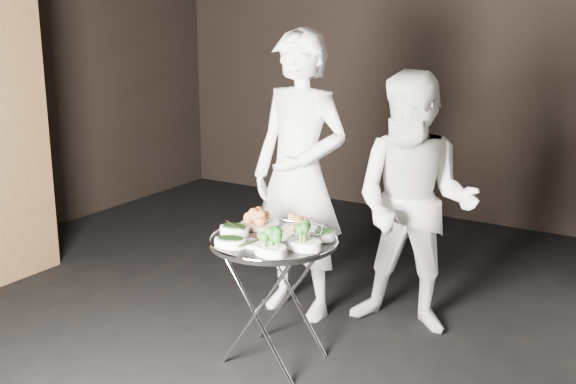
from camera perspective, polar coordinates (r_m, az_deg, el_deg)
The scene contains 16 objects.
floor at distance 4.05m, azimuth -4.06°, elevation -14.71°, with size 6.00×7.00×0.05m, color black.
wall_back at distance 6.72m, azimuth 13.77°, elevation 10.40°, with size 6.00×0.05×3.00m, color black.
tray_stand at distance 4.04m, azimuth -1.13°, elevation -8.11°, with size 0.48×0.41×0.70m.
serving_tray at distance 3.92m, azimuth -1.15°, elevation -3.84°, with size 0.71×0.71×0.04m.
potato_plate_a at distance 4.13m, azimuth -2.22°, elevation -2.21°, with size 0.24×0.24×0.08m.
potato_plate_b at distance 4.05m, azimuth 0.92°, elevation -2.63°, with size 0.20×0.20×0.07m.
greens_bowl at distance 3.90m, azimuth 2.86°, elevation -3.32°, with size 0.13×0.13×0.07m.
asparagus_plate_a at distance 3.93m, azimuth -1.06°, elevation -3.37°, with size 0.22×0.17×0.04m.
asparagus_plate_b at distance 3.80m, azimuth -2.72°, elevation -4.03°, with size 0.21×0.14×0.04m.
spinach_bowl_a at distance 3.99m, azimuth -4.26°, elevation -2.92°, with size 0.18×0.13×0.07m.
spinach_bowl_b at distance 3.79m, azimuth -4.59°, elevation -3.89°, with size 0.20×0.16×0.07m.
broccoli_bowl_a at distance 3.75m, azimuth 1.28°, elevation -3.99°, with size 0.19×0.14×0.08m.
broccoli_bowl_b at distance 3.67m, azimuth -1.43°, elevation -4.42°, with size 0.21×0.18×0.08m.
serving_utensils at distance 3.95m, azimuth -0.42°, elevation -2.76°, with size 0.59×0.45×0.01m.
waiter_left at distance 4.51m, azimuth 0.92°, elevation 1.27°, with size 0.66×0.44×1.82m, color white.
waiter_right at distance 4.37m, azimuth 9.95°, elevation -0.97°, with size 0.77×0.60×1.59m, color white.
Camera 1 is at (2.08, -2.84, 1.97)m, focal length 45.00 mm.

